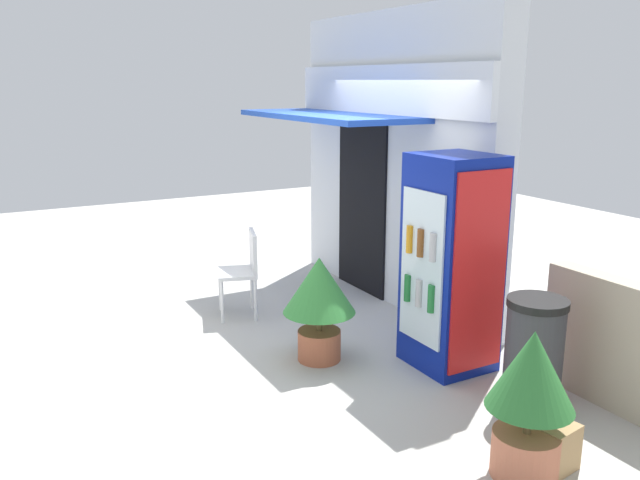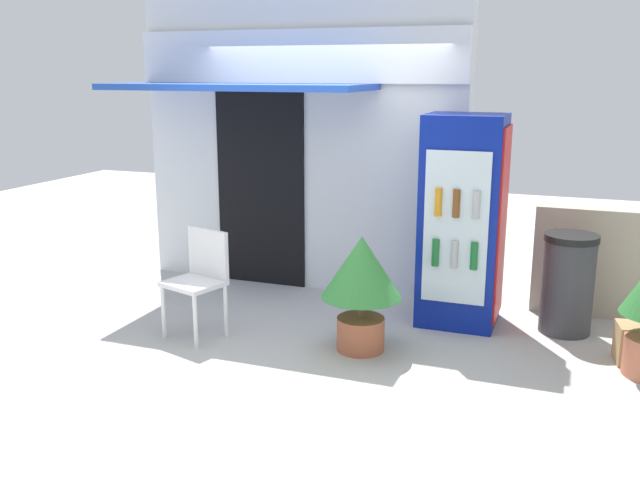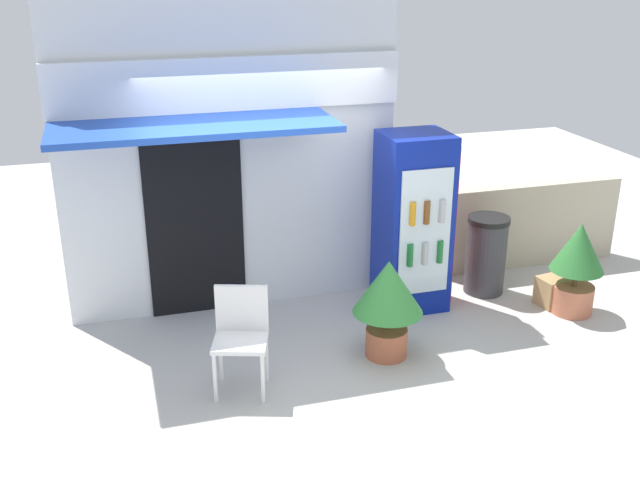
# 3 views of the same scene
# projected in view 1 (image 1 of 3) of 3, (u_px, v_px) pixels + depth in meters

# --- Properties ---
(ground) EXTENTS (16.00, 16.00, 0.00)m
(ground) POSITION_uv_depth(u_px,v_px,m) (299.00, 326.00, 6.78)
(ground) COLOR beige
(storefront_building) EXTENTS (3.47, 1.30, 3.23)m
(storefront_building) POSITION_uv_depth(u_px,v_px,m) (390.00, 157.00, 7.31)
(storefront_building) COLOR silver
(storefront_building) RESTS_ON ground
(drink_cooler) EXTENTS (0.71, 0.69, 1.90)m
(drink_cooler) POSITION_uv_depth(u_px,v_px,m) (451.00, 263.00, 5.64)
(drink_cooler) COLOR navy
(drink_cooler) RESTS_ON ground
(plastic_chair) EXTENTS (0.56, 0.52, 0.93)m
(plastic_chair) POSITION_uv_depth(u_px,v_px,m) (244.00, 266.00, 6.97)
(plastic_chair) COLOR white
(plastic_chair) RESTS_ON ground
(potted_plant_near_shop) EXTENTS (0.66, 0.66, 0.97)m
(potted_plant_near_shop) POSITION_uv_depth(u_px,v_px,m) (319.00, 295.00, 5.82)
(potted_plant_near_shop) COLOR #AD5B3D
(potted_plant_near_shop) RESTS_ON ground
(potted_plant_curbside) EXTENTS (0.56, 0.56, 1.00)m
(potted_plant_curbside) POSITION_uv_depth(u_px,v_px,m) (530.00, 393.00, 4.07)
(potted_plant_curbside) COLOR #BC6B4C
(potted_plant_curbside) RESTS_ON ground
(trash_bin) EXTENTS (0.46, 0.46, 0.89)m
(trash_bin) POSITION_uv_depth(u_px,v_px,m) (534.00, 353.00, 5.00)
(trash_bin) COLOR #38383D
(trash_bin) RESTS_ON ground
(cardboard_box) EXTENTS (0.44, 0.33, 0.32)m
(cardboard_box) POSITION_uv_depth(u_px,v_px,m) (543.00, 441.00, 4.32)
(cardboard_box) COLOR tan
(cardboard_box) RESTS_ON ground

